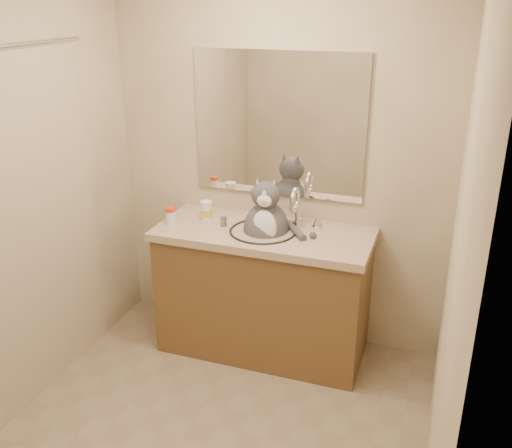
{
  "coord_description": "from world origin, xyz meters",
  "views": [
    {
      "loc": [
        1.02,
        -2.12,
        2.2
      ],
      "look_at": [
        0.06,
        0.65,
        1.02
      ],
      "focal_mm": 40.0,
      "sensor_mm": 36.0,
      "label": 1
    }
  ],
  "objects_px": {
    "pill_bottle_orange": "(207,211)",
    "grey_canister": "(224,221)",
    "pill_bottle_redcap": "(171,216)",
    "cat": "(266,227)"
  },
  "relations": [
    {
      "from": "pill_bottle_redcap",
      "to": "grey_canister",
      "type": "relative_size",
      "value": 1.7
    },
    {
      "from": "cat",
      "to": "grey_canister",
      "type": "xyz_separation_m",
      "value": [
        -0.27,
        -0.02,
        0.01
      ]
    },
    {
      "from": "cat",
      "to": "grey_canister",
      "type": "height_order",
      "value": "cat"
    },
    {
      "from": "pill_bottle_redcap",
      "to": "pill_bottle_orange",
      "type": "xyz_separation_m",
      "value": [
        0.18,
        0.14,
        0.0
      ]
    },
    {
      "from": "pill_bottle_orange",
      "to": "grey_canister",
      "type": "distance_m",
      "value": 0.16
    },
    {
      "from": "cat",
      "to": "grey_canister",
      "type": "distance_m",
      "value": 0.27
    },
    {
      "from": "cat",
      "to": "pill_bottle_redcap",
      "type": "bearing_deg",
      "value": 177.62
    },
    {
      "from": "pill_bottle_orange",
      "to": "grey_canister",
      "type": "height_order",
      "value": "pill_bottle_orange"
    },
    {
      "from": "cat",
      "to": "pill_bottle_orange",
      "type": "height_order",
      "value": "cat"
    },
    {
      "from": "pill_bottle_redcap",
      "to": "pill_bottle_orange",
      "type": "height_order",
      "value": "pill_bottle_orange"
    }
  ]
}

